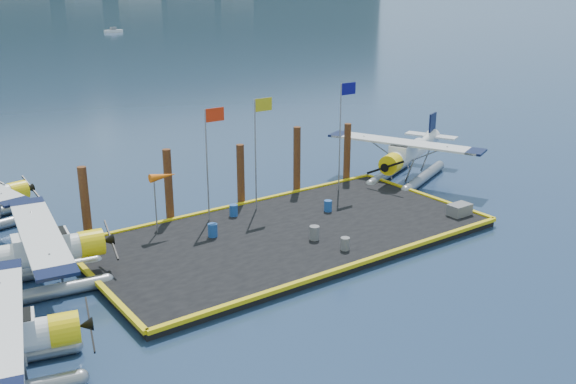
# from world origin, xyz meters

# --- Properties ---
(ground) EXTENTS (4000.00, 4000.00, 0.00)m
(ground) POSITION_xyz_m (0.00, 0.00, 0.00)
(ground) COLOR navy
(ground) RESTS_ON ground
(dock) EXTENTS (20.00, 10.00, 0.40)m
(dock) POSITION_xyz_m (0.00, 0.00, 0.20)
(dock) COLOR black
(dock) RESTS_ON ground
(dock_bumpers) EXTENTS (20.25, 10.25, 0.18)m
(dock_bumpers) POSITION_xyz_m (0.00, 0.00, 0.49)
(dock_bumpers) COLOR gold
(dock_bumpers) RESTS_ON dock
(seaplane_b) EXTENTS (8.88, 9.77, 3.46)m
(seaplane_b) POSITION_xyz_m (-12.09, 1.66, 1.51)
(seaplane_b) COLOR gray
(seaplane_b) RESTS_ON ground
(seaplane_d) EXTENTS (9.50, 9.98, 3.65)m
(seaplane_d) POSITION_xyz_m (12.10, 3.72, 1.59)
(seaplane_d) COLOR gray
(seaplane_d) RESTS_ON ground
(drum_0) EXTENTS (0.48, 0.48, 0.67)m
(drum_0) POSITION_xyz_m (-3.47, 1.68, 0.73)
(drum_0) COLOR #1B4695
(drum_0) RESTS_ON dock
(drum_1) EXTENTS (0.49, 0.49, 0.69)m
(drum_1) POSITION_xyz_m (0.42, -1.58, 0.75)
(drum_1) COLOR slate
(drum_1) RESTS_ON dock
(drum_2) EXTENTS (0.44, 0.44, 0.62)m
(drum_2) POSITION_xyz_m (3.56, 1.22, 0.71)
(drum_2) COLOR #1B4695
(drum_2) RESTS_ON dock
(drum_3) EXTENTS (0.44, 0.44, 0.62)m
(drum_3) POSITION_xyz_m (0.80, -3.45, 0.71)
(drum_3) COLOR slate
(drum_3) RESTS_ON dock
(drum_5) EXTENTS (0.45, 0.45, 0.64)m
(drum_5) POSITION_xyz_m (-1.09, 3.62, 0.72)
(drum_5) COLOR #1B4695
(drum_5) RESTS_ON dock
(crate) EXTENTS (1.24, 0.83, 0.62)m
(crate) POSITION_xyz_m (9.00, -3.44, 0.71)
(crate) COLOR slate
(crate) RESTS_ON dock
(flagpole_red) EXTENTS (1.14, 0.08, 6.00)m
(flagpole_red) POSITION_xyz_m (-2.29, 3.80, 4.40)
(flagpole_red) COLOR gray
(flagpole_red) RESTS_ON dock
(flagpole_yellow) EXTENTS (1.14, 0.08, 6.20)m
(flagpole_yellow) POSITION_xyz_m (0.70, 3.80, 4.51)
(flagpole_yellow) COLOR gray
(flagpole_yellow) RESTS_ON dock
(flagpole_blue) EXTENTS (1.14, 0.08, 6.50)m
(flagpole_blue) POSITION_xyz_m (6.70, 3.80, 4.69)
(flagpole_blue) COLOR gray
(flagpole_blue) RESTS_ON dock
(windsock) EXTENTS (1.40, 0.44, 3.12)m
(windsock) POSITION_xyz_m (-5.03, 3.80, 3.23)
(windsock) COLOR gray
(windsock) RESTS_ON dock
(piling_0) EXTENTS (0.44, 0.44, 4.00)m
(piling_0) POSITION_xyz_m (-8.50, 5.40, 2.00)
(piling_0) COLOR #492214
(piling_0) RESTS_ON ground
(piling_1) EXTENTS (0.44, 0.44, 4.20)m
(piling_1) POSITION_xyz_m (-4.00, 5.40, 2.10)
(piling_1) COLOR #492214
(piling_1) RESTS_ON ground
(piling_2) EXTENTS (0.44, 0.44, 3.80)m
(piling_2) POSITION_xyz_m (0.50, 5.40, 1.90)
(piling_2) COLOR #492214
(piling_2) RESTS_ON ground
(piling_3) EXTENTS (0.44, 0.44, 4.30)m
(piling_3) POSITION_xyz_m (4.50, 5.40, 2.15)
(piling_3) COLOR #492214
(piling_3) RESTS_ON ground
(piling_4) EXTENTS (0.44, 0.44, 4.00)m
(piling_4) POSITION_xyz_m (8.50, 5.40, 2.00)
(piling_4) COLOR #492214
(piling_4) RESTS_ON ground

